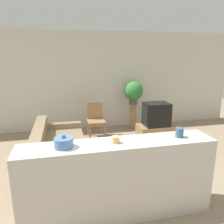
{
  "coord_description": "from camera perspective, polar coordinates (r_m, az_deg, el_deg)",
  "views": [
    {
      "loc": [
        -0.63,
        -2.69,
        2.03
      ],
      "look_at": [
        0.4,
        1.79,
        0.85
      ],
      "focal_mm": 35.0,
      "sensor_mm": 36.0,
      "label": 1
    }
  ],
  "objects": [
    {
      "name": "ground_plane",
      "position": [
        3.44,
        0.24,
        -21.89
      ],
      "size": [
        14.0,
        14.0,
        0.0
      ],
      "primitive_type": "plane",
      "color": "gray"
    },
    {
      "name": "plant_stand",
      "position": [
        6.32,
        5.49,
        -1.1
      ],
      "size": [
        0.18,
        0.18,
        0.7
      ],
      "color": "#9E754C",
      "rests_on": "ground_plane"
    },
    {
      "name": "potted_plant",
      "position": [
        6.16,
        5.65,
        5.35
      ],
      "size": [
        0.53,
        0.53,
        0.65
      ],
      "color": "#4C4C51",
      "rests_on": "plant_stand"
    },
    {
      "name": "television",
      "position": [
        5.32,
        11.42,
        -0.56
      ],
      "size": [
        0.59,
        0.47,
        0.55
      ],
      "color": "black",
      "rests_on": "tv_stand"
    },
    {
      "name": "decorative_bowl",
      "position": [
        2.57,
        -12.49,
        -7.78
      ],
      "size": [
        0.22,
        0.22,
        0.16
      ],
      "color": "#4C7AAD",
      "rests_on": "foreground_counter"
    },
    {
      "name": "foreground_counter",
      "position": [
        2.9,
        1.7,
        -17.28
      ],
      "size": [
        2.43,
        0.44,
        1.02
      ],
      "color": "beige",
      "rests_on": "ground_plane"
    },
    {
      "name": "couch",
      "position": [
        4.29,
        -13.83,
        -10.28
      ],
      "size": [
        0.94,
        2.02,
        0.75
      ],
      "color": "#847051",
      "rests_on": "ground_plane"
    },
    {
      "name": "wooden_chair",
      "position": [
        5.61,
        -4.28,
        -1.58
      ],
      "size": [
        0.44,
        0.44,
        0.89
      ],
      "color": "#9E754C",
      "rests_on": "ground_plane"
    },
    {
      "name": "coffee_tin",
      "position": [
        2.95,
        17.2,
        -5.15
      ],
      "size": [
        0.1,
        0.1,
        0.12
      ],
      "color": "#335B75",
      "rests_on": "foreground_counter"
    },
    {
      "name": "tv_stand",
      "position": [
        5.46,
        11.23,
        -5.43
      ],
      "size": [
        0.87,
        0.49,
        0.41
      ],
      "color": "#9E754C",
      "rests_on": "ground_plane"
    },
    {
      "name": "candle_jar",
      "position": [
        2.65,
        0.9,
        -7.22
      ],
      "size": [
        0.1,
        0.1,
        0.08
      ],
      "color": "tan",
      "rests_on": "foreground_counter"
    },
    {
      "name": "wall_back",
      "position": [
        6.2,
        -7.06,
        7.97
      ],
      "size": [
        9.0,
        0.06,
        2.7
      ],
      "color": "beige",
      "rests_on": "ground_plane"
    }
  ]
}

